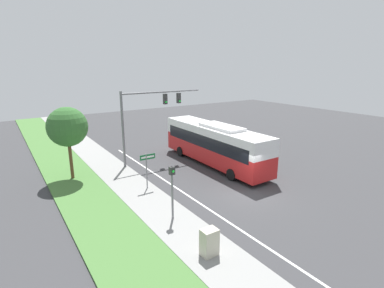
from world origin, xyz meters
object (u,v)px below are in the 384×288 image
object	(u,v)px
bus	(215,143)
street_sign	(147,165)
signal_gantry	(148,111)
utility_cabinet	(209,242)
pedestrian_signal	(172,185)

from	to	relation	value
bus	street_sign	world-z (taller)	bus
signal_gantry	utility_cabinet	xyz separation A→B (m)	(-3.66, -13.66, -3.91)
pedestrian_signal	street_sign	size ratio (longest dim) A/B	1.22
signal_gantry	street_sign	xyz separation A→B (m)	(-2.69, -5.18, -2.89)
utility_cabinet	street_sign	bearing A→B (deg)	83.47
street_sign	pedestrian_signal	bearing A→B (deg)	-98.38
signal_gantry	pedestrian_signal	xyz separation A→B (m)	(-3.38, -9.87, -2.51)
pedestrian_signal	signal_gantry	bearing A→B (deg)	71.10
signal_gantry	utility_cabinet	bearing A→B (deg)	-104.99
signal_gantry	utility_cabinet	size ratio (longest dim) A/B	5.93
pedestrian_signal	street_sign	world-z (taller)	pedestrian_signal
pedestrian_signal	street_sign	distance (m)	4.76
pedestrian_signal	street_sign	xyz separation A→B (m)	(0.69, 4.69, -0.38)
signal_gantry	bus	bearing A→B (deg)	-37.33
bus	utility_cabinet	world-z (taller)	bus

